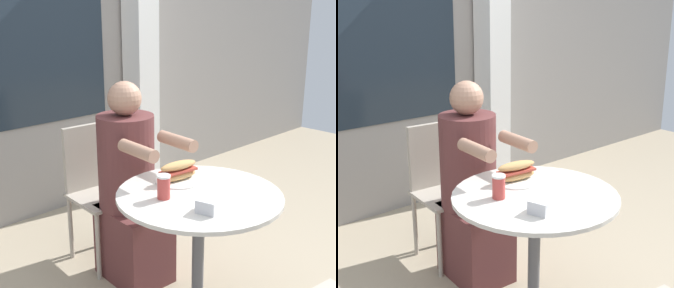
{
  "view_description": "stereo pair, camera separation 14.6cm",
  "coord_description": "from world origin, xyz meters",
  "views": [
    {
      "loc": [
        -1.55,
        -1.38,
        1.6
      ],
      "look_at": [
        0.0,
        0.21,
        0.93
      ],
      "focal_mm": 50.0,
      "sensor_mm": 36.0,
      "label": 1
    },
    {
      "loc": [
        -1.44,
        -1.48,
        1.6
      ],
      "look_at": [
        0.0,
        0.21,
        0.93
      ],
      "focal_mm": 50.0,
      "sensor_mm": 36.0,
      "label": 2
    }
  ],
  "objects": [
    {
      "name": "seated_diner",
      "position": [
        0.05,
        0.58,
        0.52
      ],
      "size": [
        0.36,
        0.6,
        1.19
      ],
      "rotation": [
        0.0,
        0.0,
        3.07
      ],
      "color": "brown",
      "rests_on": "ground_plane"
    },
    {
      "name": "napkin_box",
      "position": [
        -0.12,
        -0.17,
        0.76
      ],
      "size": [
        0.11,
        0.11,
        0.06
      ],
      "rotation": [
        0.0,
        0.0,
        0.28
      ],
      "color": "silver",
      "rests_on": "cafe_table"
    },
    {
      "name": "diner_chair",
      "position": [
        0.06,
        0.92,
        0.52
      ],
      "size": [
        0.41,
        0.41,
        0.87
      ],
      "rotation": [
        0.0,
        0.0,
        3.07
      ],
      "color": "#ADA393",
      "rests_on": "ground_plane"
    },
    {
      "name": "lattice_pillar",
      "position": [
        1.04,
        1.61,
        1.2
      ],
      "size": [
        0.22,
        0.22,
        2.4
      ],
      "color": "silver",
      "rests_on": "ground_plane"
    },
    {
      "name": "drink_cup",
      "position": [
        -0.16,
        0.08,
        0.78
      ],
      "size": [
        0.06,
        0.06,
        0.11
      ],
      "color": "#B73D38",
      "rests_on": "cafe_table"
    },
    {
      "name": "sandwich_on_plate",
      "position": [
        0.04,
        0.18,
        0.77
      ],
      "size": [
        0.24,
        0.24,
        0.11
      ],
      "rotation": [
        0.0,
        0.0,
        -0.14
      ],
      "color": "white",
      "rests_on": "cafe_table"
    },
    {
      "name": "storefront_wall",
      "position": [
        0.0,
        1.78,
        1.4
      ],
      "size": [
        8.0,
        0.09,
        2.8
      ],
      "color": "gray",
      "rests_on": "ground_plane"
    },
    {
      "name": "cafe_table",
      "position": [
        0.0,
        0.0,
        0.54
      ],
      "size": [
        0.8,
        0.8,
        0.73
      ],
      "color": "beige",
      "rests_on": "ground_plane"
    }
  ]
}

